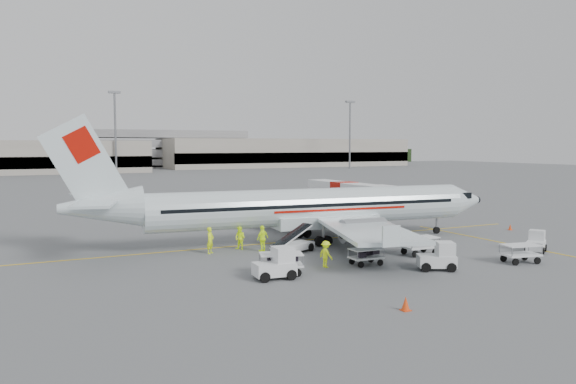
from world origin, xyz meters
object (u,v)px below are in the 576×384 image
at_px(aircraft, 313,182).
at_px(tug_mid, 437,256).
at_px(jet_bridge, 344,201).
at_px(tug_aft, 274,263).
at_px(tug_fore, 536,242).
at_px(belt_loader, 293,236).

height_order(aircraft, tug_mid, aircraft).
xyz_separation_m(jet_bridge, tug_mid, (-7.09, -22.12, -1.11)).
bearing_deg(tug_aft, tug_fore, 1.57).
relative_size(aircraft, tug_aft, 14.75).
xyz_separation_m(aircraft, tug_mid, (1.98, -12.25, -3.92)).
bearing_deg(tug_fore, tug_aft, 144.41).
distance_m(tug_fore, tug_aft, 20.38).
distance_m(aircraft, belt_loader, 5.90).
height_order(belt_loader, tug_mid, belt_loader).
relative_size(aircraft, jet_bridge, 2.30).
height_order(aircraft, tug_fore, aircraft).
height_order(tug_mid, tug_aft, tug_aft).
xyz_separation_m(aircraft, jet_bridge, (9.07, 9.88, -2.81)).
relative_size(aircraft, tug_fore, 17.57).
bearing_deg(jet_bridge, aircraft, -133.21).
relative_size(aircraft, tug_mid, 15.38).
relative_size(belt_loader, tug_fore, 2.22).
bearing_deg(aircraft, tug_aft, -123.35).
height_order(jet_bridge, tug_mid, jet_bridge).
distance_m(jet_bridge, tug_mid, 23.26).
distance_m(aircraft, tug_fore, 16.96).
relative_size(jet_bridge, tug_mid, 6.69).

